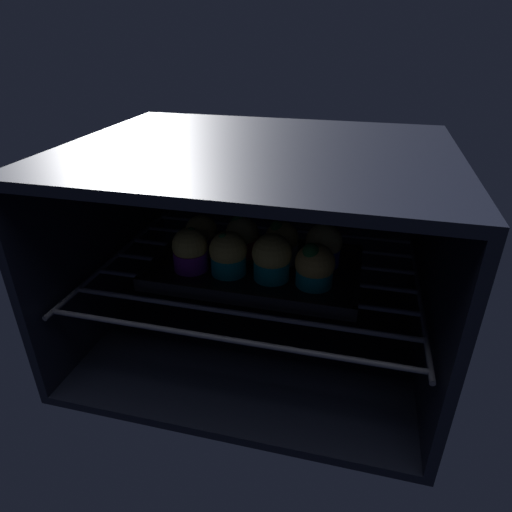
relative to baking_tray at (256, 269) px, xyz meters
The scene contains 11 objects.
oven_cavity 5.57cm from the baking_tray, 90.00° to the left, with size 59.00×47.00×37.00cm.
oven_rack 1.38cm from the baking_tray, 90.00° to the left, with size 54.80×42.00×0.80cm.
baking_tray is the anchor object (origin of this frame).
muffin_row0_col0 11.67cm from the baking_tray, 162.11° to the right, with size 5.91×5.91×7.45cm.
muffin_row0_col1 6.38cm from the baking_tray, 140.63° to the right, with size 6.22×6.22×7.44cm.
muffin_row0_col2 6.25cm from the baking_tray, 42.78° to the right, with size 6.42×6.42×7.74cm.
muffin_row0_col3 11.53cm from the baking_tray, 18.73° to the right, with size 6.32×6.32×7.67cm.
muffin_row1_col0 11.88cm from the baking_tray, 163.83° to the left, with size 5.83×5.83×6.96cm.
muffin_row1_col1 6.52cm from the baking_tray, 132.21° to the left, with size 5.87×5.87×7.38cm.
muffin_row1_col2 6.31cm from the baking_tray, 42.13° to the left, with size 5.83×5.83×7.64cm.
muffin_row1_col3 12.15cm from the baking_tray, 19.14° to the left, with size 6.24×6.24×7.32cm.
Camera 1 is at (15.96, -42.47, 51.83)cm, focal length 30.80 mm.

